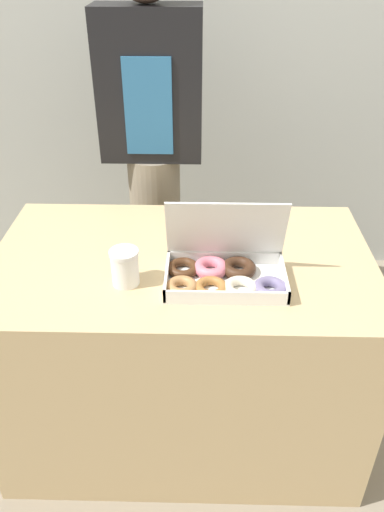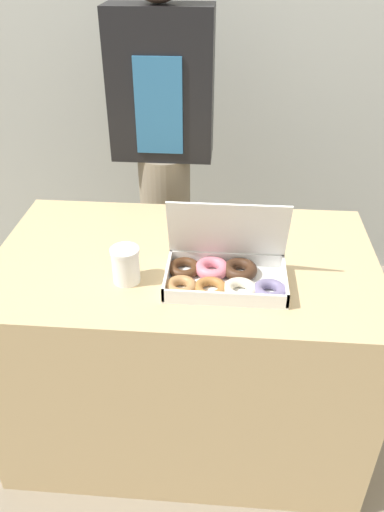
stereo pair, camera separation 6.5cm
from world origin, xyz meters
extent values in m
plane|color=gray|center=(0.00, 0.00, 0.00)|extent=(14.00, 14.00, 0.00)
cube|color=#B2B7B2|center=(0.00, 1.17, 1.30)|extent=(10.00, 0.05, 2.60)
cube|color=tan|center=(0.00, 0.00, 0.38)|extent=(1.20, 0.71, 0.75)
cube|color=white|center=(0.13, -0.13, 0.76)|extent=(0.34, 0.20, 0.01)
cube|color=white|center=(-0.04, -0.13, 0.78)|extent=(0.01, 0.20, 0.04)
cube|color=white|center=(0.30, -0.13, 0.78)|extent=(0.01, 0.20, 0.04)
cube|color=white|center=(0.13, -0.23, 0.78)|extent=(0.34, 0.01, 0.04)
cube|color=white|center=(0.13, -0.04, 0.78)|extent=(0.34, 0.01, 0.04)
cube|color=white|center=(0.13, -0.06, 0.90)|extent=(0.34, 0.07, 0.20)
torus|color=#B27F4C|center=(0.01, -0.18, 0.77)|extent=(0.13, 0.13, 0.03)
torus|color=#4C2D19|center=(0.01, -0.09, 0.77)|extent=(0.13, 0.13, 0.03)
torus|color=#A87038|center=(0.09, -0.18, 0.77)|extent=(0.13, 0.13, 0.03)
torus|color=pink|center=(0.09, -0.09, 0.78)|extent=(0.13, 0.13, 0.03)
torus|color=silver|center=(0.17, -0.18, 0.77)|extent=(0.12, 0.12, 0.03)
torus|color=#422819|center=(0.17, -0.09, 0.78)|extent=(0.14, 0.14, 0.03)
torus|color=slate|center=(0.25, -0.18, 0.78)|extent=(0.10, 0.10, 0.03)
cylinder|color=white|center=(-0.16, -0.14, 0.80)|extent=(0.08, 0.08, 0.10)
cylinder|color=white|center=(-0.16, -0.14, 0.86)|extent=(0.08, 0.08, 0.01)
cylinder|color=gray|center=(-0.14, 0.60, 0.42)|extent=(0.21, 0.21, 0.85)
cube|color=black|center=(-0.14, 0.60, 1.12)|extent=(0.39, 0.18, 0.55)
cube|color=teal|center=(-0.14, 0.51, 1.07)|extent=(0.18, 0.01, 0.35)
camera|label=1|loc=(0.06, -1.30, 1.61)|focal=35.00mm
camera|label=2|loc=(0.13, -1.30, 1.61)|focal=35.00mm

